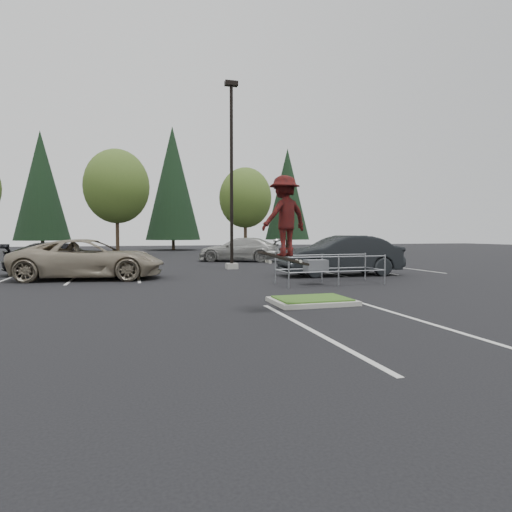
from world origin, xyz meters
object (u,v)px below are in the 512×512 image
object	(u,v)px
skateboarder	(284,217)
car_r_charc	(340,255)
car_l_black	(62,258)
decid_c	(245,200)
car_far_silver	(241,250)
car_l_tan	(90,259)
decid_b	(117,189)
cart_corral	(319,266)
light_pole	(232,185)
conif_b	(173,183)
conif_c	(287,194)
conif_a	(41,186)

from	to	relation	value
skateboarder	car_r_charc	size ratio (longest dim) A/B	0.39
car_r_charc	car_l_black	bearing A→B (deg)	-108.03
decid_c	car_far_silver	xyz separation A→B (m)	(-3.44, -11.83, -4.43)
decid_c	car_l_tan	size ratio (longest dim) A/B	1.37
decid_b	car_far_silver	bearing A→B (deg)	-55.65
decid_c	car_r_charc	bearing A→B (deg)	-93.74
skateboarder	car_r_charc	bearing A→B (deg)	-145.22
cart_corral	car_l_tan	distance (m)	9.70
light_pole	cart_corral	world-z (taller)	light_pole
decid_b	conif_b	world-z (taller)	conif_b
car_l_black	decid_b	bearing A→B (deg)	-18.69
conif_c	car_far_silver	xyz separation A→B (m)	(-11.45, -21.50, -6.02)
cart_corral	conif_c	bearing A→B (deg)	70.23
car_r_charc	car_far_silver	size ratio (longest dim) A/B	0.99
light_pole	decid_c	bearing A→B (deg)	72.89
conif_a	conif_c	world-z (taller)	conif_a
conif_c	car_l_tan	distance (m)	37.58
cart_corral	skateboarder	xyz separation A→B (m)	(-3.25, -4.99, 1.64)
car_l_tan	car_l_black	world-z (taller)	car_l_tan
decid_c	car_far_silver	size ratio (longest dim) A/B	1.47
decid_c	car_l_tan	xyz separation A→B (m)	(-12.49, -21.26, -4.40)
decid_c	conif_b	world-z (taller)	conif_b
conif_a	car_l_tan	world-z (taller)	conif_a
decid_c	cart_corral	bearing A→B (deg)	-98.68
conif_b	cart_corral	xyz separation A→B (m)	(2.05, -36.51, -7.14)
skateboarder	decid_b	bearing A→B (deg)	-101.08
car_r_charc	car_far_silver	xyz separation A→B (m)	(-1.95, 11.00, -0.10)
cart_corral	skateboarder	size ratio (longest dim) A/B	1.82
car_far_silver	light_pole	bearing A→B (deg)	4.82
car_r_charc	conif_a	bearing A→B (deg)	-148.96
conif_a	conif_c	bearing A→B (deg)	-1.02
decid_c	car_l_black	world-z (taller)	decid_c
decid_b	car_r_charc	xyz separation A→B (m)	(10.51, -23.53, -5.12)
cart_corral	skateboarder	bearing A→B (deg)	-124.22
light_pole	car_l_tan	distance (m)	8.63
car_far_silver	car_l_black	bearing A→B (deg)	-34.65
decid_b	decid_c	distance (m)	12.05
skateboarder	conif_c	bearing A→B (deg)	-130.32
light_pole	decid_b	distance (m)	19.70
skateboarder	decid_c	bearing A→B (deg)	-122.88
conif_b	car_far_silver	xyz separation A→B (m)	(2.55, -22.50, -7.02)
light_pole	cart_corral	distance (m)	9.02
conif_a	skateboarder	world-z (taller)	conif_a
car_l_tan	car_l_black	xyz separation A→B (m)	(-1.50, 2.92, -0.09)
decid_b	conif_a	size ratio (longest dim) A/B	0.74
decid_c	conif_c	size ratio (longest dim) A/B	0.67
cart_corral	skateboarder	world-z (taller)	skateboarder
cart_corral	car_l_black	size ratio (longest dim) A/B	0.77
skateboarder	car_l_tan	world-z (taller)	skateboarder
cart_corral	car_far_silver	xyz separation A→B (m)	(0.51, 14.01, 0.11)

